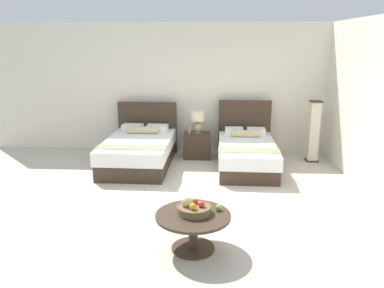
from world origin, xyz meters
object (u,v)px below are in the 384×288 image
(bed_near_window, at_px, (139,150))
(vase, at_px, (189,129))
(loose_orange, at_px, (200,203))
(table_lamp, at_px, (198,119))
(floor_lamp_corner, at_px, (314,132))
(bed_near_corner, at_px, (246,153))
(loose_apple, at_px, (219,208))
(coffee_table, at_px, (193,223))
(fruit_bowl, at_px, (194,208))
(nightstand, at_px, (197,145))

(bed_near_window, bearing_deg, vase, 29.78)
(vase, height_order, loose_orange, vase)
(table_lamp, relative_size, floor_lamp_corner, 0.37)
(table_lamp, height_order, vase, table_lamp)
(bed_near_corner, bearing_deg, loose_apple, -100.86)
(loose_apple, bearing_deg, bed_near_window, 116.57)
(loose_orange, bearing_deg, table_lamp, 92.73)
(table_lamp, bearing_deg, coffee_table, -88.53)
(loose_apple, bearing_deg, bed_near_corner, 79.14)
(table_lamp, xyz_separation_m, loose_orange, (0.17, -3.64, -0.34))
(bed_near_window, bearing_deg, fruit_bowl, -68.62)
(bed_near_corner, height_order, nightstand, bed_near_corner)
(nightstand, bearing_deg, loose_apple, -83.78)
(nightstand, height_order, floor_lamp_corner, floor_lamp_corner)
(table_lamp, relative_size, loose_apple, 6.15)
(bed_near_corner, height_order, loose_orange, bed_near_corner)
(loose_apple, distance_m, floor_lamp_corner, 4.14)
(fruit_bowl, bearing_deg, vase, 94.21)
(nightstand, distance_m, loose_orange, 3.63)
(loose_apple, bearing_deg, loose_orange, 151.57)
(bed_near_window, relative_size, loose_orange, 24.16)
(fruit_bowl, bearing_deg, coffee_table, -94.15)
(bed_near_window, height_order, floor_lamp_corner, floor_lamp_corner)
(coffee_table, bearing_deg, nightstand, 91.48)
(vase, bearing_deg, coffee_table, -85.87)
(nightstand, height_order, coffee_table, nightstand)
(vase, xyz_separation_m, fruit_bowl, (0.28, -3.79, -0.12))
(loose_orange, xyz_separation_m, floor_lamp_corner, (2.26, 3.48, 0.14))
(nightstand, relative_size, loose_apple, 7.63)
(floor_lamp_corner, bearing_deg, coffee_table, -121.96)
(bed_near_window, xyz_separation_m, loose_orange, (1.34, -3.01, 0.19))
(bed_near_window, relative_size, coffee_table, 2.34)
(fruit_bowl, distance_m, loose_apple, 0.32)
(loose_apple, bearing_deg, fruit_bowl, -163.36)
(nightstand, bearing_deg, vase, -167.23)
(fruit_bowl, distance_m, floor_lamp_corner, 4.38)
(bed_near_corner, xyz_separation_m, floor_lamp_corner, (1.42, 0.46, 0.34))
(fruit_bowl, xyz_separation_m, loose_apple, (0.30, 0.09, -0.03))
(floor_lamp_corner, bearing_deg, table_lamp, 176.44)
(bed_near_window, relative_size, bed_near_corner, 1.01)
(vase, bearing_deg, bed_near_corner, -25.01)
(bed_near_corner, height_order, vase, bed_near_corner)
(floor_lamp_corner, bearing_deg, loose_apple, -119.27)
(bed_near_corner, relative_size, fruit_bowl, 5.07)
(nightstand, relative_size, loose_orange, 6.65)
(coffee_table, distance_m, floor_lamp_corner, 4.41)
(bed_near_window, relative_size, loose_apple, 27.73)
(bed_near_window, height_order, loose_apple, bed_near_window)
(fruit_bowl, height_order, floor_lamp_corner, floor_lamp_corner)
(floor_lamp_corner, bearing_deg, bed_near_window, -172.50)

